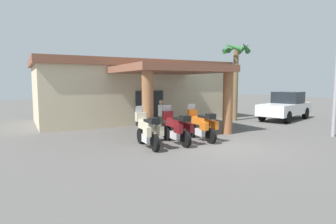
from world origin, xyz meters
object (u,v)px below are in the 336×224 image
(motorcycle_maroon, at_px, (176,128))
(palm_tree_near_portico, at_px, (236,64))
(motorcycle_orange, at_px, (201,125))
(motel_building, at_px, (133,90))
(pickup_truck_white, at_px, (286,106))
(pedestrian, at_px, (161,113))
(motorcycle_cream, at_px, (148,130))

(motorcycle_maroon, xyz_separation_m, palm_tree_near_portico, (7.43, 4.32, 3.16))
(motorcycle_maroon, height_order, motorcycle_orange, same)
(motel_building, relative_size, pickup_truck_white, 2.36)
(pedestrian, height_order, pickup_truck_white, pickup_truck_white)
(motorcycle_cream, bearing_deg, pickup_truck_white, -72.10)
(motorcycle_orange, height_order, pedestrian, pedestrian)
(motorcycle_maroon, bearing_deg, pickup_truck_white, -73.53)
(motorcycle_orange, distance_m, pedestrian, 2.84)
(motorcycle_maroon, distance_m, palm_tree_near_portico, 9.16)
(pedestrian, distance_m, pickup_truck_white, 9.98)
(pickup_truck_white, bearing_deg, palm_tree_near_portico, 139.98)
(motorcycle_cream, bearing_deg, motorcycle_maroon, -85.06)
(motel_building, xyz_separation_m, motorcycle_cream, (-2.90, -8.13, -1.37))
(motorcycle_cream, xyz_separation_m, palm_tree_near_portico, (8.78, 4.33, 3.16))
(motel_building, relative_size, motorcycle_maroon, 5.88)
(motel_building, height_order, motorcycle_cream, motel_building)
(pickup_truck_white, bearing_deg, motorcycle_maroon, 178.43)
(pedestrian, relative_size, pickup_truck_white, 0.31)
(motel_building, bearing_deg, motorcycle_maroon, -98.72)
(pedestrian, bearing_deg, motorcycle_orange, -55.48)
(motel_building, distance_m, motorcycle_cream, 8.74)
(palm_tree_near_portico, bearing_deg, motel_building, 147.10)
(motel_building, distance_m, motorcycle_maroon, 8.39)
(motorcycle_cream, height_order, pickup_truck_white, pickup_truck_white)
(motorcycle_cream, relative_size, pickup_truck_white, 0.40)
(motorcycle_orange, bearing_deg, pickup_truck_white, -70.36)
(motel_building, xyz_separation_m, motorcycle_maroon, (-1.54, -8.13, -1.37))
(motorcycle_cream, distance_m, palm_tree_near_portico, 10.29)
(motel_building, distance_m, palm_tree_near_portico, 7.23)
(motorcycle_orange, height_order, palm_tree_near_portico, palm_tree_near_portico)
(motorcycle_maroon, bearing_deg, motorcycle_orange, -86.10)
(motel_building, xyz_separation_m, palm_tree_near_portico, (5.89, -3.81, 1.79))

